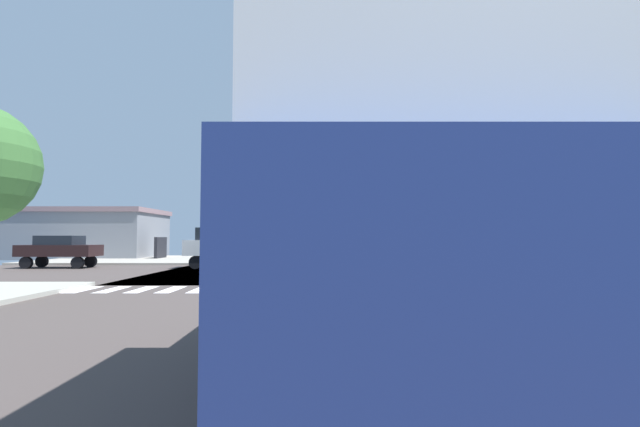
{
  "coord_description": "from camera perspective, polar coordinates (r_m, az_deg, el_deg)",
  "views": [
    {
      "loc": [
        1.32,
        -22.6,
        1.78
      ],
      "look_at": [
        1.25,
        7.46,
        3.39
      ],
      "focal_mm": 25.06,
      "sensor_mm": 36.0,
      "label": 1
    }
  ],
  "objects": [
    {
      "name": "suv_leading_2",
      "position": [
        26.67,
        -11.74,
        -3.83
      ],
      "size": [
        4.6,
        1.96,
        2.34
      ],
      "rotation": [
        0.0,
        0.0,
        4.71
      ],
      "color": "black",
      "rests_on": "ground"
    },
    {
      "name": "sidewalk_corner_nw",
      "position": [
        37.48,
        -22.44,
        -5.45
      ],
      "size": [
        12.0,
        12.0,
        0.14
      ],
      "color": "#9E988C",
      "rests_on": "ground"
    },
    {
      "name": "sedan_nearside_1",
      "position": [
        43.96,
        -4.22,
        -3.92
      ],
      "size": [
        1.8,
        4.3,
        1.88
      ],
      "rotation": [
        0.0,
        0.0,
        3.14
      ],
      "color": "black",
      "rests_on": "ground"
    },
    {
      "name": "street_lamp",
      "position": [
        38.59,
        10.28,
        1.87
      ],
      "size": [
        1.78,
        0.32,
        8.53
      ],
      "color": "gray",
      "rests_on": "ground"
    },
    {
      "name": "suv_farside_1",
      "position": [
        59.97,
        -3.06,
        -3.43
      ],
      "size": [
        1.96,
        4.6,
        2.34
      ],
      "rotation": [
        0.0,
        0.0,
        3.14
      ],
      "color": "black",
      "rests_on": "ground"
    },
    {
      "name": "sedan_trailing_3",
      "position": [
        6.48,
        35.19,
        -8.38
      ],
      "size": [
        1.8,
        4.3,
        1.88
      ],
      "color": "black",
      "rests_on": "ground"
    },
    {
      "name": "suv_outer_3",
      "position": [
        52.71,
        -6.78,
        -3.46
      ],
      "size": [
        1.96,
        4.6,
        2.34
      ],
      "rotation": [
        0.0,
        0.0,
        3.14
      ],
      "color": "black",
      "rests_on": "ground"
    },
    {
      "name": "box_truck_crossing_1",
      "position": [
        5.39,
        7.43,
        5.32
      ],
      "size": [
        2.4,
        7.2,
        4.85
      ],
      "color": "black",
      "rests_on": "ground"
    },
    {
      "name": "sedan_middle_4",
      "position": [
        30.21,
        -30.18,
        -3.91
      ],
      "size": [
        4.3,
        1.8,
        1.88
      ],
      "rotation": [
        0.0,
        0.0,
        4.71
      ],
      "color": "black",
      "rests_on": "ground"
    },
    {
      "name": "crosswalk_near",
      "position": [
        15.48,
        -5.77,
        -9.64
      ],
      "size": [
        13.5,
        2.0,
        0.01
      ],
      "color": "white",
      "rests_on": "ground"
    },
    {
      "name": "crosswalk_far",
      "position": [
        29.99,
        -2.89,
        -6.45
      ],
      "size": [
        13.5,
        2.0,
        0.01
      ],
      "color": "white",
      "rests_on": "ground"
    },
    {
      "name": "traffic_signal_mast",
      "position": [
        30.17,
        9.89,
        2.05
      ],
      "size": [
        5.63,
        0.55,
        6.06
      ],
      "color": "gray",
      "rests_on": "ground"
    },
    {
      "name": "sidewalk_corner_ne",
      "position": [
        36.56,
        18.85,
        -5.58
      ],
      "size": [
        12.0,
        12.0,
        0.14
      ],
      "color": "#A09B91",
      "rests_on": "ground"
    },
    {
      "name": "bank_building",
      "position": [
        43.6,
        -27.85,
        -2.28
      ],
      "size": [
        14.15,
        7.87,
        4.2
      ],
      "color": "slate",
      "rests_on": "ground"
    },
    {
      "name": "ground",
      "position": [
        22.71,
        -3.23,
        -7.62
      ],
      "size": [
        90.0,
        90.0,
        0.05
      ],
      "color": "#463C39"
    }
  ]
}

